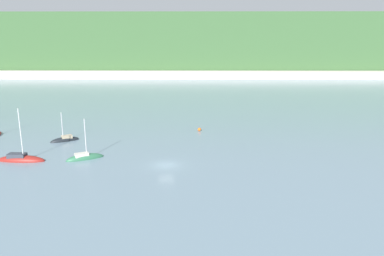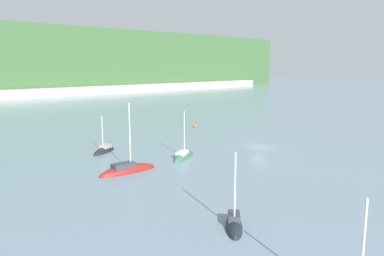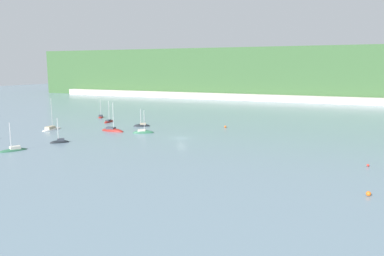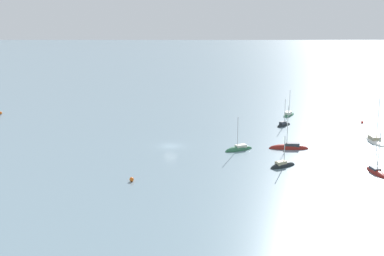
# 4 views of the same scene
# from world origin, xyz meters

# --- Properties ---
(ground_plane) EXTENTS (600.00, 600.00, 0.00)m
(ground_plane) POSITION_xyz_m (0.00, 0.00, 0.00)
(ground_plane) COLOR slate
(hillside_ridge) EXTENTS (351.01, 86.60, 31.92)m
(hillside_ridge) POSITION_xyz_m (0.00, 172.98, 15.96)
(hillside_ridge) COLOR #385B33
(hillside_ridge) RESTS_ON ground_plane
(shore_town_strip) EXTENTS (298.36, 6.00, 3.76)m
(shore_town_strip) POSITION_xyz_m (0.00, 126.18, 1.88)
(shore_town_strip) COLOR beige
(shore_town_strip) RESTS_ON ground_plane
(sailboat_0) EXTENTS (4.55, 4.49, 7.44)m
(sailboat_0) POSITION_xyz_m (-27.09, -18.74, 0.12)
(sailboat_0) COLOR black
(sailboat_0) RESTS_ON ground_plane
(sailboat_1) EXTENTS (8.31, 2.53, 10.04)m
(sailboat_1) POSITION_xyz_m (-24.84, 1.94, 0.10)
(sailboat_1) COLOR maroon
(sailboat_1) RESTS_ON ground_plane
(sailboat_2) EXTENTS (4.72, 6.03, 7.93)m
(sailboat_2) POSITION_xyz_m (-48.31, 27.14, 0.12)
(sailboat_2) COLOR maroon
(sailboat_2) RESTS_ON ground_plane
(sailboat_3) EXTENTS (3.22, 8.60, 10.77)m
(sailboat_3) POSITION_xyz_m (-44.61, -3.45, 0.15)
(sailboat_3) COLOR white
(sailboat_3) RESTS_ON ground_plane
(sailboat_4) EXTENTS (4.80, 6.73, 7.49)m
(sailboat_4) POSITION_xyz_m (-30.38, -30.77, 0.13)
(sailboat_4) COLOR #2D6647
(sailboat_4) RESTS_ON ground_plane
(sailboat_5) EXTENTS (5.69, 4.25, 6.75)m
(sailboat_5) POSITION_xyz_m (-21.54, 14.26, 0.09)
(sailboat_5) COLOR black
(sailboat_5) RESTS_ON ground_plane
(sailboat_6) EXTENTS (6.51, 4.57, 7.99)m
(sailboat_6) POSITION_xyz_m (-14.30, 3.05, 0.08)
(sailboat_6) COLOR #2D6647
(sailboat_6) RESTS_ON ground_plane
(sailboat_7) EXTENTS (2.83, 6.70, 8.37)m
(sailboat_7) POSITION_xyz_m (-37.76, 17.89, 0.08)
(sailboat_7) COLOR maroon
(sailboat_7) RESTS_ON ground_plane
(mooring_buoy_0) EXTENTS (0.77, 0.77, 0.77)m
(mooring_buoy_0) POSITION_xyz_m (47.41, -31.82, 0.38)
(mooring_buoy_0) COLOR orange
(mooring_buoy_0) RESTS_ON ground_plane
(mooring_buoy_1) EXTENTS (0.52, 0.52, 0.52)m
(mooring_buoy_1) POSITION_xyz_m (47.83, -12.42, 0.26)
(mooring_buoy_1) COLOR red
(mooring_buoy_1) RESTS_ON ground_plane
(mooring_buoy_3) EXTENTS (0.75, 0.75, 0.75)m
(mooring_buoy_3) POSITION_xyz_m (5.63, 22.60, 0.38)
(mooring_buoy_3) COLOR orange
(mooring_buoy_3) RESTS_ON ground_plane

